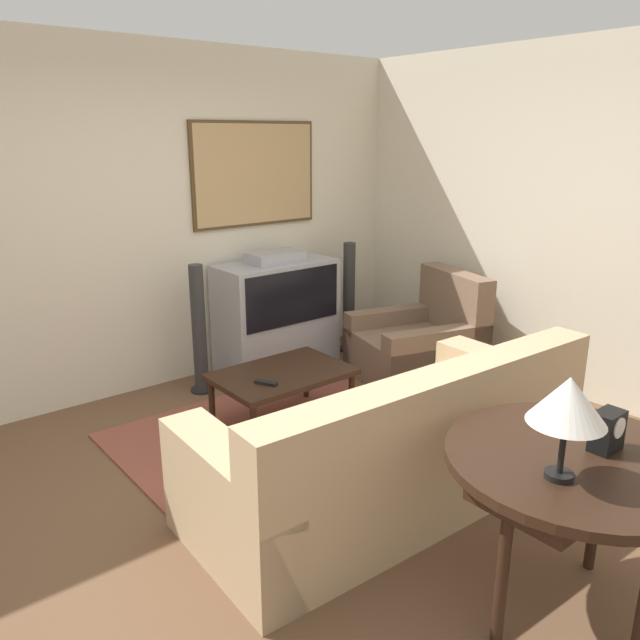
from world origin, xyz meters
name	(u,v)px	position (x,y,z in m)	size (l,w,h in m)	color
ground_plane	(298,498)	(0.00, 0.00, 0.00)	(12.00, 12.00, 0.00)	brown
wall_back	(132,223)	(0.02, 2.13, 1.36)	(12.00, 0.10, 2.70)	beige
wall_right	(569,224)	(2.63, 0.00, 1.35)	(0.06, 12.00, 2.70)	beige
area_rug	(269,430)	(0.36, 0.81, 0.01)	(2.05, 1.44, 0.01)	brown
tv	(277,314)	(1.14, 1.80, 0.49)	(1.05, 0.51, 1.05)	#9E9EA3
couch	(394,450)	(0.42, -0.34, 0.31)	(2.32, 1.07, 0.88)	tan
armchair	(420,345)	(1.96, 0.85, 0.28)	(1.14, 1.06, 0.89)	brown
coffee_table	(282,377)	(0.49, 0.83, 0.37)	(0.94, 0.63, 0.41)	black
console_table	(576,471)	(0.36, -1.42, 0.69)	(1.06, 1.06, 0.76)	black
table_lamp	(568,402)	(0.15, -1.46, 1.07)	(0.29, 0.29, 0.41)	black
mantel_clock	(607,431)	(0.50, -1.46, 0.84)	(0.14, 0.10, 0.17)	black
remote	(266,383)	(0.27, 0.71, 0.42)	(0.11, 0.16, 0.02)	black
speaker_tower_left	(199,333)	(0.34, 1.74, 0.50)	(0.19, 0.19, 1.05)	black
speaker_tower_right	(349,300)	(1.93, 1.74, 0.50)	(0.19, 0.19, 1.05)	black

